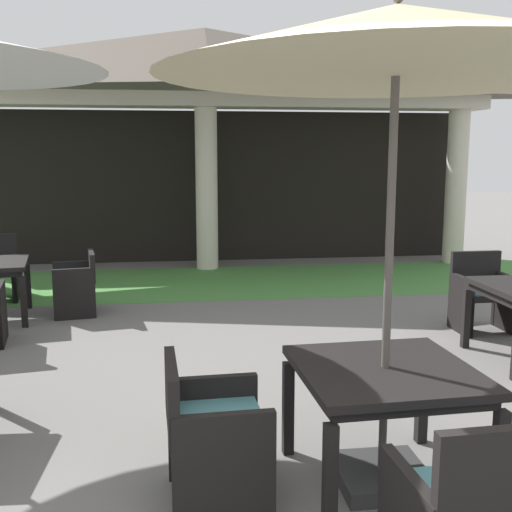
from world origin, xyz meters
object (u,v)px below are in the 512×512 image
patio_table_mid_right (385,381)px  patio_chair_mid_right_west (212,433)px  patio_chair_far_back_east (77,283)px  patio_umbrella_mid_right (397,46)px  patio_chair_mid_left_north (482,294)px

patio_table_mid_right → patio_chair_mid_right_west: 1.07m
patio_table_mid_right → patio_chair_far_back_east: bearing=119.0°
patio_umbrella_mid_right → patio_chair_far_back_east: patio_umbrella_mid_right is taller
patio_chair_mid_right_west → patio_chair_far_back_east: bearing=-165.0°
patio_umbrella_mid_right → patio_table_mid_right: bearing=0.0°
patio_table_mid_right → patio_chair_far_back_east: size_ratio=1.36×
patio_umbrella_mid_right → patio_chair_far_back_east: size_ratio=3.63×
patio_chair_mid_right_west → patio_chair_far_back_east: size_ratio=1.08×
patio_chair_mid_left_north → patio_umbrella_mid_right: patio_umbrella_mid_right is taller
patio_table_mid_right → patio_chair_far_back_east: patio_chair_far_back_east is taller
patio_chair_mid_left_north → patio_chair_mid_right_west: 4.54m
patio_chair_mid_left_north → patio_table_mid_right: (-2.24, -3.09, 0.24)m
patio_chair_mid_right_west → patio_chair_far_back_east: patio_chair_mid_right_west is taller
patio_chair_mid_left_north → patio_chair_far_back_east: (-4.73, 1.39, -0.03)m
patio_table_mid_right → patio_chair_mid_right_west: (-1.04, -0.05, -0.24)m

